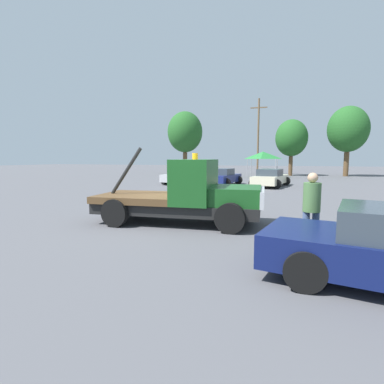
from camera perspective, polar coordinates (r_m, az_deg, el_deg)
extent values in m
plane|color=#545459|center=(10.05, -2.71, -5.85)|extent=(160.00, 160.00, 0.00)
cube|color=black|center=(9.95, -2.73, -2.89)|extent=(5.51, 2.47, 0.35)
cube|color=#19511E|center=(9.53, 8.44, -0.63)|extent=(1.67, 2.00, 0.55)
cube|color=silver|center=(9.50, 13.24, -0.93)|extent=(0.31, 1.98, 0.50)
cube|color=#19511E|center=(9.70, 0.58, 2.08)|extent=(1.38, 2.30, 1.40)
cube|color=brown|center=(10.36, -9.85, -1.01)|extent=(2.87, 2.44, 0.22)
cylinder|color=black|center=(10.49, -12.41, 3.89)|extent=(1.19, 0.23, 1.63)
cylinder|color=orange|center=(9.67, 0.59, 6.81)|extent=(0.18, 0.18, 0.20)
cylinder|color=black|center=(10.64, 8.50, -2.82)|extent=(0.88, 0.26, 0.88)
cylinder|color=black|center=(8.60, 7.24, -5.01)|extent=(0.88, 0.26, 0.88)
cylinder|color=black|center=(11.52, -9.58, -2.13)|extent=(0.88, 0.26, 0.88)
cylinder|color=black|center=(9.66, -14.46, -3.89)|extent=(0.88, 0.26, 0.88)
cylinder|color=black|center=(6.97, 22.92, -9.03)|extent=(0.68, 0.22, 0.68)
cylinder|color=black|center=(5.27, 20.69, -13.96)|extent=(0.68, 0.22, 0.68)
cylinder|color=#475B84|center=(7.74, 20.83, -6.68)|extent=(0.16, 0.16, 0.87)
cylinder|color=#475B84|center=(7.79, 22.43, -6.66)|extent=(0.16, 0.16, 0.87)
cylinder|color=#4C7542|center=(7.63, 21.88, -0.93)|extent=(0.40, 0.40, 0.69)
sphere|color=tan|center=(7.59, 22.02, 2.55)|extent=(0.24, 0.24, 0.24)
cube|color=#B7B7BC|center=(25.25, -1.73, 2.80)|extent=(2.53, 4.51, 0.60)
cube|color=#333D47|center=(25.04, -1.98, 4.03)|extent=(1.93, 2.03, 0.50)
cylinder|color=black|center=(26.97, -1.90, 2.61)|extent=(0.68, 0.22, 0.68)
cylinder|color=black|center=(26.13, 1.57, 2.49)|extent=(0.68, 0.22, 0.68)
cylinder|color=black|center=(24.49, -5.25, 2.20)|extent=(0.68, 0.22, 0.68)
cylinder|color=black|center=(23.56, -1.54, 2.05)|extent=(0.68, 0.22, 0.68)
cube|color=navy|center=(24.12, 5.68, 2.60)|extent=(2.51, 4.46, 0.60)
cube|color=#333D47|center=(23.89, 5.51, 3.88)|extent=(1.93, 2.00, 0.50)
cylinder|color=black|center=(25.80, 4.95, 2.41)|extent=(0.68, 0.22, 0.68)
cylinder|color=black|center=(25.17, 8.82, 2.26)|extent=(0.68, 0.22, 0.68)
cylinder|color=black|center=(23.18, 2.26, 1.98)|extent=(0.68, 0.22, 0.68)
cylinder|color=black|center=(22.47, 6.50, 1.80)|extent=(0.68, 0.22, 0.68)
cube|color=beige|center=(23.55, 14.73, 2.33)|extent=(2.54, 5.00, 0.60)
cube|color=#333D47|center=(23.29, 14.62, 3.64)|extent=(1.87, 2.24, 0.50)
cylinder|color=black|center=(25.34, 13.78, 2.18)|extent=(0.68, 0.22, 0.68)
cylinder|color=black|center=(24.96, 17.49, 2.01)|extent=(0.68, 0.22, 0.68)
cylinder|color=black|center=(22.23, 11.60, 1.66)|extent=(0.68, 0.22, 0.68)
cylinder|color=black|center=(21.80, 15.80, 1.46)|extent=(0.68, 0.22, 0.68)
cylinder|color=#9E9EA3|center=(33.33, 10.49, 4.44)|extent=(0.07, 0.07, 2.08)
cylinder|color=#9E9EA3|center=(33.02, 15.62, 4.29)|extent=(0.07, 0.07, 2.08)
cylinder|color=#9E9EA3|center=(36.27, 11.19, 4.58)|extent=(0.07, 0.07, 2.08)
cylinder|color=#9E9EA3|center=(35.99, 15.91, 4.44)|extent=(0.07, 0.07, 2.08)
pyramid|color=#287F38|center=(34.60, 13.36, 6.83)|extent=(2.98, 2.98, 0.81)
cylinder|color=brown|center=(38.89, 18.25, 4.72)|extent=(0.48, 0.48, 2.39)
ellipsoid|color=#235B23|center=(38.95, 18.43, 9.76)|extent=(3.83, 3.83, 4.45)
cylinder|color=brown|center=(40.22, 27.29, 4.73)|extent=(0.58, 0.58, 2.88)
ellipsoid|color=#235B23|center=(40.36, 27.60, 10.57)|extent=(4.61, 4.61, 5.35)
cylinder|color=brown|center=(41.28, -1.33, 5.51)|extent=(0.59, 0.59, 2.95)
ellipsoid|color=#235B23|center=(41.43, -1.34, 11.35)|extent=(4.72, 4.72, 5.48)
cube|color=black|center=(13.73, -1.28, -2.44)|extent=(0.40, 0.40, 0.04)
cone|color=orange|center=(13.69, -1.28, -1.39)|extent=(0.36, 0.36, 0.55)
cylinder|color=brown|center=(41.58, 12.49, 10.23)|extent=(0.24, 0.24, 10.01)
cube|color=brown|center=(42.01, 12.62, 15.41)|extent=(2.20, 0.14, 0.14)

